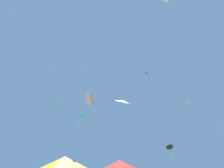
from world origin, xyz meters
TOP-DOWN VIEW (x-y plane):
  - canopy_tent_red at (0.86, 8.58)m, footprint 3.25×3.25m
  - canopy_tent_yellow at (-2.92, 6.05)m, footprint 3.21×3.21m
  - kite_lime_box at (-9.57, 20.72)m, footprint 0.59×0.42m
  - kite_orange_delta at (14.17, 23.25)m, footprint 0.92×0.93m
  - kite_black_diamond at (4.82, 12.46)m, footprint 0.80×0.80m
  - kite_purple_diamond at (1.23, 5.15)m, footprint 1.47×1.60m
  - kite_pink_box at (-2.16, 9.59)m, footprint 0.89×1.21m
  - kite_black_delta at (8.30, 19.74)m, footprint 1.18×1.09m
  - kite_cyan_box at (-6.43, 24.85)m, footprint 0.63×0.86m

SIDE VIEW (x-z plane):
  - canopy_tent_yellow at x=-2.92m, z-range 1.20..4.63m
  - canopy_tent_red at x=0.86m, z-range 1.22..4.70m
  - kite_black_delta at x=8.30m, z-range 5.45..7.54m
  - kite_purple_diamond at x=1.23m, z-range 6.70..7.50m
  - kite_pink_box at x=-2.16m, z-range 8.85..10.12m
  - kite_cyan_box at x=-6.43m, z-range 12.32..14.69m
  - kite_lime_box at x=-9.57m, z-range 14.22..14.77m
  - kite_black_diamond at x=4.82m, z-range 14.41..15.08m
  - kite_orange_delta at x=14.17m, z-range 14.98..15.30m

